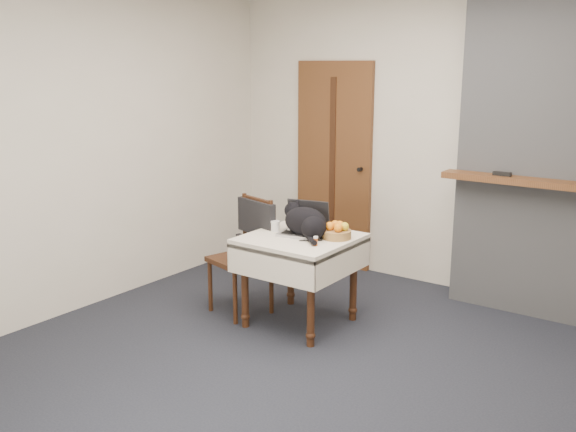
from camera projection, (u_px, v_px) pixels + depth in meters
name	position (u px, v px, depth m)	size (l,w,h in m)	color
ground	(329.00, 368.00, 4.26)	(4.50, 4.50, 0.00)	black
room_shell	(370.00, 96.00, 4.22)	(4.52, 4.01, 2.61)	beige
door	(334.00, 166.00, 6.27)	(0.82, 0.10, 2.00)	brown
chimney	(559.00, 154.00, 4.91)	(1.62, 0.48, 2.60)	gray
side_table	(300.00, 251.00, 4.86)	(0.78, 0.78, 0.70)	#391C0F
laptop	(304.00, 226.00, 4.90)	(0.39, 0.35, 0.25)	#B7B7BC
cat	(306.00, 222.00, 4.81)	(0.48, 0.37, 0.26)	black
cream_jar	(275.00, 226.00, 4.99)	(0.07, 0.07, 0.08)	silver
pill_bottle	(316.00, 241.00, 4.58)	(0.03, 0.03, 0.07)	#A44214
fruit_basket	(337.00, 232.00, 4.78)	(0.22, 0.22, 0.13)	#9D713F
desk_clutter	(321.00, 239.00, 4.76)	(0.15, 0.02, 0.01)	black
chair	(249.00, 239.00, 5.15)	(0.51, 0.51, 0.93)	#391C0F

